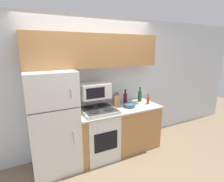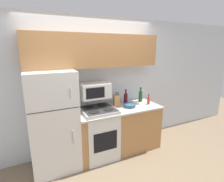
# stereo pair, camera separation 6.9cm
# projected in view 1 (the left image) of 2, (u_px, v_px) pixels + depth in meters

# --- Properties ---
(ground_plane) EXTENTS (12.00, 12.00, 0.00)m
(ground_plane) POSITION_uv_depth(u_px,v_px,m) (108.00, 164.00, 3.09)
(ground_plane) COLOR #7F6B51
(wall_back) EXTENTS (8.00, 0.05, 2.55)m
(wall_back) POSITION_uv_depth(u_px,v_px,m) (93.00, 86.00, 3.37)
(wall_back) COLOR silver
(wall_back) RESTS_ON ground_plane
(lower_cabinets) EXTENTS (1.64, 0.66, 0.89)m
(lower_cabinets) POSITION_uv_depth(u_px,v_px,m) (118.00, 129.00, 3.41)
(lower_cabinets) COLOR #B27A47
(lower_cabinets) RESTS_ON ground_plane
(refrigerator) EXTENTS (0.74, 0.67, 1.66)m
(refrigerator) POSITION_uv_depth(u_px,v_px,m) (53.00, 122.00, 2.80)
(refrigerator) COLOR silver
(refrigerator) RESTS_ON ground_plane
(upper_cabinets) EXTENTS (2.37, 0.34, 0.57)m
(upper_cabinets) POSITION_uv_depth(u_px,v_px,m) (95.00, 51.00, 3.04)
(upper_cabinets) COLOR #B27A47
(upper_cabinets) RESTS_ON refrigerator
(stove) EXTENTS (0.59, 0.65, 1.10)m
(stove) POSITION_uv_depth(u_px,v_px,m) (99.00, 132.00, 3.21)
(stove) COLOR silver
(stove) RESTS_ON ground_plane
(microwave) EXTENTS (0.52, 0.35, 0.27)m
(microwave) POSITION_uv_depth(u_px,v_px,m) (95.00, 91.00, 3.14)
(microwave) COLOR silver
(microwave) RESTS_ON stove
(knife_block) EXTENTS (0.12, 0.08, 0.29)m
(knife_block) POSITION_uv_depth(u_px,v_px,m) (116.00, 100.00, 3.36)
(knife_block) COLOR #B27A47
(knife_block) RESTS_ON lower_cabinets
(bowl) EXTENTS (0.23, 0.23, 0.06)m
(bowl) POSITION_uv_depth(u_px,v_px,m) (130.00, 105.00, 3.34)
(bowl) COLOR #335B84
(bowl) RESTS_ON lower_cabinets
(bottle_hot_sauce) EXTENTS (0.05, 0.05, 0.20)m
(bottle_hot_sauce) POSITION_uv_depth(u_px,v_px,m) (148.00, 100.00, 3.52)
(bottle_hot_sauce) COLOR red
(bottle_hot_sauce) RESTS_ON lower_cabinets
(bottle_wine_red) EXTENTS (0.08, 0.08, 0.30)m
(bottle_wine_red) POSITION_uv_depth(u_px,v_px,m) (125.00, 98.00, 3.51)
(bottle_wine_red) COLOR #470F19
(bottle_wine_red) RESTS_ON lower_cabinets
(bottle_wine_green) EXTENTS (0.08, 0.08, 0.30)m
(bottle_wine_green) POSITION_uv_depth(u_px,v_px,m) (140.00, 96.00, 3.69)
(bottle_wine_green) COLOR #194C23
(bottle_wine_green) RESTS_ON lower_cabinets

